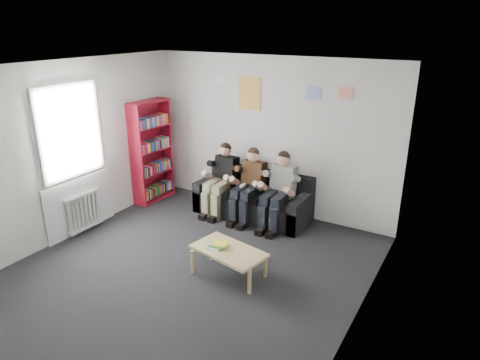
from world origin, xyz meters
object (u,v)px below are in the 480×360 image
object	(u,v)px
bookshelf	(152,152)
person_right	(278,192)
person_middle	(248,186)
coffee_table	(229,253)
sofa	(253,200)
person_left	(221,180)

from	to	relation	value
bookshelf	person_right	size ratio (longest dim) A/B	1.50
person_middle	person_right	xyz separation A→B (m)	(0.55, -0.00, 0.01)
bookshelf	person_right	distance (m)	2.55
coffee_table	person_middle	bearing A→B (deg)	111.09
sofa	person_right	bearing A→B (deg)	-18.88
sofa	person_middle	world-z (taller)	person_middle
coffee_table	person_left	xyz separation A→B (m)	(-1.19, 1.66, 0.27)
person_middle	coffee_table	bearing A→B (deg)	-65.64
sofa	person_middle	bearing A→B (deg)	-90.00
person_middle	person_right	bearing A→B (deg)	3.18
sofa	person_middle	distance (m)	0.38
sofa	coffee_table	bearing A→B (deg)	-70.89
sofa	person_middle	xyz separation A→B (m)	(0.00, -0.19, 0.33)
coffee_table	person_left	bearing A→B (deg)	125.72
coffee_table	person_middle	world-z (taller)	person_middle
sofa	person_left	xyz separation A→B (m)	(-0.55, -0.19, 0.34)
bookshelf	person_middle	world-z (taller)	bookshelf
person_left	person_middle	size ratio (longest dim) A/B	1.01
sofa	coffee_table	distance (m)	1.96
person_left	person_right	bearing A→B (deg)	3.49
sofa	person_left	size ratio (longest dim) A/B	1.60
person_left	person_middle	xyz separation A→B (m)	(0.55, 0.00, -0.00)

